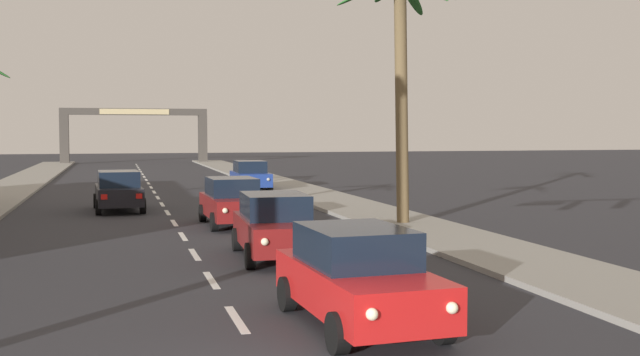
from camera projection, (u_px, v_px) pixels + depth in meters
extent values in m
cube|color=gray|center=(364.00, 210.00, 30.88)|extent=(3.20, 110.00, 0.14)
cube|color=silver|center=(237.00, 319.00, 13.21)|extent=(0.16, 2.00, 0.01)
cube|color=silver|center=(211.00, 280.00, 16.71)|extent=(0.16, 2.00, 0.01)
cube|color=silver|center=(195.00, 254.00, 20.20)|extent=(0.16, 2.00, 0.01)
cube|color=silver|center=(183.00, 236.00, 23.70)|extent=(0.16, 2.00, 0.01)
cube|color=silver|center=(174.00, 223.00, 27.20)|extent=(0.16, 2.00, 0.01)
cube|color=silver|center=(167.00, 213.00, 30.69)|extent=(0.16, 2.00, 0.01)
cube|color=silver|center=(162.00, 204.00, 34.19)|extent=(0.16, 2.00, 0.01)
cube|color=silver|center=(158.00, 198.00, 37.68)|extent=(0.16, 2.00, 0.01)
cube|color=silver|center=(154.00, 192.00, 41.18)|extent=(0.16, 2.00, 0.01)
cube|color=silver|center=(151.00, 187.00, 44.67)|extent=(0.16, 2.00, 0.01)
cube|color=silver|center=(148.00, 183.00, 48.17)|extent=(0.16, 2.00, 0.01)
cube|color=silver|center=(146.00, 180.00, 51.66)|extent=(0.16, 2.00, 0.01)
cube|color=silver|center=(144.00, 177.00, 55.16)|extent=(0.16, 2.00, 0.01)
cube|color=silver|center=(142.00, 174.00, 58.65)|extent=(0.16, 2.00, 0.01)
cube|color=silver|center=(141.00, 172.00, 62.15)|extent=(0.16, 2.00, 0.01)
cube|color=silver|center=(140.00, 170.00, 65.64)|extent=(0.16, 2.00, 0.01)
cube|color=silver|center=(138.00, 168.00, 69.14)|extent=(0.16, 2.00, 0.01)
cube|color=silver|center=(137.00, 166.00, 72.64)|extent=(0.16, 2.00, 0.01)
cube|color=silver|center=(136.00, 164.00, 76.13)|extent=(0.16, 2.00, 0.01)
cube|color=red|center=(358.00, 287.00, 12.70)|extent=(1.95, 4.38, 0.72)
cube|color=black|center=(355.00, 245.00, 12.80)|extent=(1.70, 2.27, 0.64)
cylinder|color=black|center=(443.00, 324.00, 11.64)|extent=(0.25, 0.65, 0.64)
cylinder|color=black|center=(338.00, 333.00, 11.11)|extent=(0.25, 0.65, 0.64)
cylinder|color=black|center=(374.00, 288.00, 14.34)|extent=(0.25, 0.65, 0.64)
cylinder|color=black|center=(287.00, 294.00, 13.81)|extent=(0.25, 0.65, 0.64)
sphere|color=#F9EFC6|center=(452.00, 308.00, 10.83)|extent=(0.18, 0.18, 0.18)
sphere|color=#F9EFC6|center=(372.00, 314.00, 10.45)|extent=(0.18, 0.18, 0.18)
cube|color=red|center=(351.00, 258.00, 14.95)|extent=(0.24, 0.07, 0.20)
cube|color=red|center=(287.00, 262.00, 14.55)|extent=(0.24, 0.07, 0.20)
cube|color=maroon|center=(276.00, 232.00, 19.59)|extent=(1.94, 4.37, 0.72)
cube|color=black|center=(275.00, 206.00, 19.70)|extent=(1.69, 2.27, 0.64)
cylinder|color=black|center=(320.00, 253.00, 18.43)|extent=(0.25, 0.65, 0.64)
cylinder|color=black|center=(250.00, 256.00, 18.05)|extent=(0.25, 0.65, 0.64)
cylinder|color=black|center=(298.00, 237.00, 21.19)|extent=(0.25, 0.65, 0.64)
cylinder|color=black|center=(237.00, 239.00, 20.81)|extent=(0.25, 0.65, 0.64)
sphere|color=#F9EFC6|center=(317.00, 240.00, 17.62)|extent=(0.18, 0.18, 0.18)
sphere|color=#F9EFC6|center=(265.00, 242.00, 17.34)|extent=(0.18, 0.18, 0.18)
cube|color=red|center=(286.00, 218.00, 21.84)|extent=(0.24, 0.07, 0.20)
cube|color=red|center=(241.00, 220.00, 21.55)|extent=(0.24, 0.07, 0.20)
cube|color=maroon|center=(232.00, 206.00, 26.45)|extent=(1.86, 4.34, 0.72)
cube|color=black|center=(232.00, 187.00, 26.55)|extent=(1.65, 2.24, 0.64)
cylinder|color=black|center=(265.00, 220.00, 25.36)|extent=(0.23, 0.64, 0.64)
cylinder|color=black|center=(214.00, 222.00, 24.87)|extent=(0.23, 0.64, 0.64)
cylinder|color=black|center=(249.00, 212.00, 28.08)|extent=(0.23, 0.64, 0.64)
cylinder|color=black|center=(203.00, 213.00, 27.59)|extent=(0.23, 0.64, 0.64)
sphere|color=#F9EFC6|center=(263.00, 210.00, 24.55)|extent=(0.18, 0.18, 0.18)
sphere|color=#F9EFC6|center=(225.00, 211.00, 24.19)|extent=(0.18, 0.18, 0.18)
cube|color=red|center=(240.00, 198.00, 28.70)|extent=(0.24, 0.07, 0.20)
cube|color=red|center=(205.00, 199.00, 28.32)|extent=(0.24, 0.07, 0.20)
cube|color=black|center=(119.00, 195.00, 31.32)|extent=(1.98, 4.39, 0.72)
cube|color=black|center=(118.00, 179.00, 31.14)|extent=(1.71, 2.28, 0.64)
cylinder|color=black|center=(96.00, 201.00, 32.42)|extent=(0.25, 0.65, 0.64)
cylinder|color=black|center=(137.00, 200.00, 32.96)|extent=(0.25, 0.65, 0.64)
cylinder|color=black|center=(98.00, 207.00, 29.73)|extent=(0.25, 0.65, 0.64)
cylinder|color=black|center=(143.00, 206.00, 30.27)|extent=(0.25, 0.65, 0.64)
sphere|color=#B2B2AD|center=(101.00, 189.00, 33.18)|extent=(0.18, 0.18, 0.18)
sphere|color=#B2B2AD|center=(130.00, 189.00, 33.57)|extent=(0.18, 0.18, 0.18)
cube|color=red|center=(104.00, 197.00, 29.06)|extent=(0.24, 0.07, 0.20)
cube|color=red|center=(139.00, 196.00, 29.48)|extent=(0.24, 0.07, 0.20)
cube|color=navy|center=(250.00, 179.00, 42.03)|extent=(1.83, 4.33, 0.72)
cube|color=black|center=(250.00, 166.00, 42.13)|extent=(1.64, 2.23, 0.64)
cylinder|color=black|center=(270.00, 187.00, 40.89)|extent=(0.23, 0.64, 0.64)
cylinder|color=black|center=(239.00, 187.00, 40.47)|extent=(0.23, 0.64, 0.64)
cylinder|color=black|center=(261.00, 183.00, 43.64)|extent=(0.23, 0.64, 0.64)
cylinder|color=black|center=(232.00, 184.00, 43.21)|extent=(0.23, 0.64, 0.64)
sphere|color=#B2B2AD|center=(268.00, 179.00, 40.08)|extent=(0.18, 0.18, 0.18)
sphere|color=#B2B2AD|center=(245.00, 180.00, 39.77)|extent=(0.18, 0.18, 0.18)
cube|color=red|center=(256.00, 175.00, 44.28)|extent=(0.24, 0.06, 0.20)
cube|color=red|center=(233.00, 175.00, 43.95)|extent=(0.24, 0.06, 0.20)
cylinder|color=brown|center=(401.00, 104.00, 26.00)|extent=(0.60, 0.43, 8.55)
cube|color=#423D38|center=(64.00, 139.00, 76.79)|extent=(0.90, 0.90, 5.05)
cube|color=#423D38|center=(203.00, 139.00, 80.48)|extent=(0.90, 0.90, 5.05)
cube|color=#423D38|center=(135.00, 112.00, 78.46)|extent=(14.98, 0.60, 0.70)
cube|color=tan|center=(135.00, 112.00, 78.15)|extent=(7.04, 0.08, 0.56)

